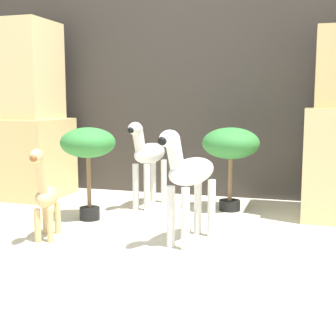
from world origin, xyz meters
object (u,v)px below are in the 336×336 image
object	(u,v)px
potted_palm_front	(88,147)
potted_palm_back	(231,146)
zebra_right	(189,176)
giraffe_figurine	(45,194)
zebra_left	(148,156)

from	to	relation	value
potted_palm_front	potted_palm_back	bearing A→B (deg)	32.31
zebra_right	potted_palm_back	xyz separation A→B (m)	(0.09, 0.87, 0.09)
potted_palm_front	giraffe_figurine	bearing A→B (deg)	-93.93
potted_palm_back	giraffe_figurine	bearing A→B (deg)	-130.90
zebra_right	zebra_left	xyz separation A→B (m)	(-0.53, 0.81, 0.00)
zebra_right	potted_palm_back	size ratio (longest dim) A/B	1.07
zebra_left	potted_palm_front	size ratio (longest dim) A/B	1.04
zebra_right	zebra_left	distance (m)	0.97
zebra_right	potted_palm_front	size ratio (longest dim) A/B	1.04
zebra_left	zebra_right	bearing A→B (deg)	-56.94
zebra_right	giraffe_figurine	bearing A→B (deg)	-167.89
zebra_left	potted_palm_back	distance (m)	0.63
zebra_right	potted_palm_front	world-z (taller)	zebra_right
potted_palm_front	potted_palm_back	xyz separation A→B (m)	(0.87, 0.55, -0.02)
zebra_right	giraffe_figurine	world-z (taller)	zebra_right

